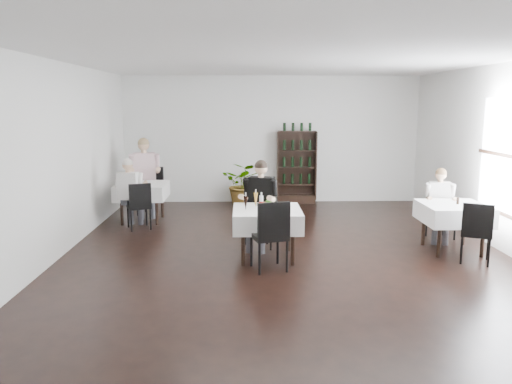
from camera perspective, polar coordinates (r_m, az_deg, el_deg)
The scene contains 23 objects.
room_shell at distance 7.49m, azimuth 3.59°, elevation 3.52°, with size 9.00×9.00×9.00m.
wine_shelf at distance 11.89m, azimuth 4.66°, elevation 2.77°, with size 0.90×0.28×1.75m.
main_table at distance 7.62m, azimuth 1.26°, elevation -3.06°, with size 1.03×1.03×0.77m.
left_table at distance 10.27m, azimuth -12.89°, elevation 0.11°, with size 0.98×0.98×0.77m.
right_table at distance 8.58m, azimuth 21.62°, elevation -2.29°, with size 0.98×0.98×0.77m.
potted_tree at distance 11.65m, azimuth -1.44°, elevation 0.94°, with size 0.91×0.79×1.01m, color #25511B.
main_chair_far at distance 8.26m, azimuth 0.17°, elevation -2.69°, with size 0.46×0.47×0.92m.
main_chair_near at distance 7.02m, azimuth 1.71°, elevation -4.51°, with size 0.57×0.58×1.02m.
left_chair_far at distance 10.96m, azimuth -11.88°, elevation 0.54°, with size 0.56×0.56×1.01m.
left_chair_near at distance 9.61m, azimuth -13.19°, elevation -1.23°, with size 0.54×0.54×0.90m.
right_chair_far at distance 9.41m, azimuth 20.21°, elevation -1.95°, with size 0.47×0.47×0.86m.
right_chair_near at distance 8.05m, azimuth 23.91°, elevation -3.87°, with size 0.56×0.56×0.93m.
diner_main at distance 8.09m, azimuth 0.45°, elevation -0.67°, with size 0.61×0.65×1.45m.
diner_left_far at distance 10.75m, azimuth -12.61°, elevation 2.37°, with size 0.68×0.72×1.65m.
diner_left_near at distance 9.75m, azimuth -14.22°, elevation 0.48°, with size 0.54×0.55×1.34m.
diner_right_far at distance 9.10m, azimuth 20.27°, elevation -0.78°, with size 0.52×0.55×1.27m.
plate_far at distance 7.87m, azimuth 1.12°, elevation -1.37°, with size 0.34×0.34×0.09m.
plate_near at distance 7.40m, azimuth 1.97°, elevation -2.13°, with size 0.25×0.25×0.08m.
pilsner_dark at distance 7.47m, azimuth -1.19°, elevation -1.27°, with size 0.06×0.06×0.27m.
pilsner_lager at distance 7.68m, azimuth -0.03°, elevation -0.92°, with size 0.07×0.07×0.29m.
coke_bottle at distance 7.61m, azimuth 0.61°, elevation -1.15°, with size 0.06×0.06×0.25m.
napkin_cutlery at distance 7.35m, azimuth 3.18°, elevation -2.31°, with size 0.19×0.21×0.02m.
pepper_mill at distance 8.57m, azimuth 22.07°, elevation -0.93°, with size 0.04×0.04×0.11m, color black.
Camera 1 is at (-0.64, -7.41, 2.35)m, focal length 35.00 mm.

